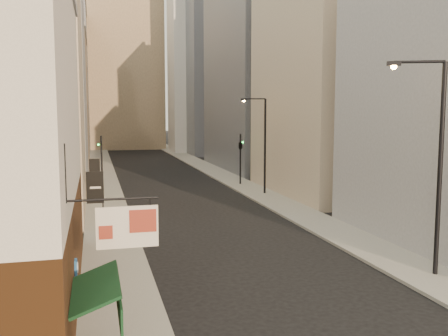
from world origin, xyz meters
TOP-DOWN VIEW (x-y plane):
  - sidewalk_left at (-6.50, 55.00)m, footprint 3.00×140.00m
  - sidewalk_right at (6.50, 55.00)m, footprint 3.00×140.00m
  - left_bldg_beige at (-12.00, 26.00)m, footprint 8.00×12.00m
  - left_bldg_grey at (-12.00, 42.00)m, footprint 8.00×16.00m
  - left_bldg_tan at (-12.00, 60.00)m, footprint 8.00×18.00m
  - left_bldg_wingrid at (-12.00, 80.00)m, footprint 8.00×20.00m
  - right_bldg_beige at (12.00, 30.00)m, footprint 8.00×16.00m
  - right_bldg_wingrid at (12.00, 50.00)m, footprint 8.00×20.00m
  - highrise at (18.00, 78.00)m, footprint 21.00×23.00m
  - clock_tower at (-1.00, 92.00)m, footprint 14.00×14.00m
  - white_tower at (10.00, 78.00)m, footprint 8.00×8.00m
  - streetlamp_near at (6.65, 8.15)m, footprint 2.28×1.12m
  - streetlamp_mid at (6.69, 30.56)m, footprint 2.11×0.81m
  - traffic_light_left at (-6.67, 36.30)m, footprint 0.53×0.40m
  - traffic_light_right at (6.40, 36.26)m, footprint 0.64×0.63m

SIDE VIEW (x-z plane):
  - sidewalk_left at x=-6.50m, z-range 0.00..0.15m
  - sidewalk_right at x=6.50m, z-range 0.00..0.15m
  - traffic_light_left at x=-6.67m, z-range 0.89..5.89m
  - traffic_light_right at x=6.40m, z-range 1.35..6.35m
  - streetlamp_mid at x=6.69m, z-range 0.59..8.88m
  - streetlamp_near at x=6.65m, z-range 0.66..9.92m
  - left_bldg_beige at x=-12.00m, z-range 0.00..16.00m
  - left_bldg_tan at x=-12.00m, z-range 0.00..17.00m
  - left_bldg_grey at x=-12.00m, z-range 0.00..20.00m
  - right_bldg_beige at x=12.00m, z-range 0.00..20.00m
  - left_bldg_wingrid at x=-12.00m, z-range 0.00..24.00m
  - right_bldg_wingrid at x=12.00m, z-range 0.00..26.00m
  - clock_tower at x=-1.00m, z-range -4.82..40.08m
  - white_tower at x=10.00m, z-range -2.14..39.36m
  - highrise at x=18.00m, z-range 0.06..51.26m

